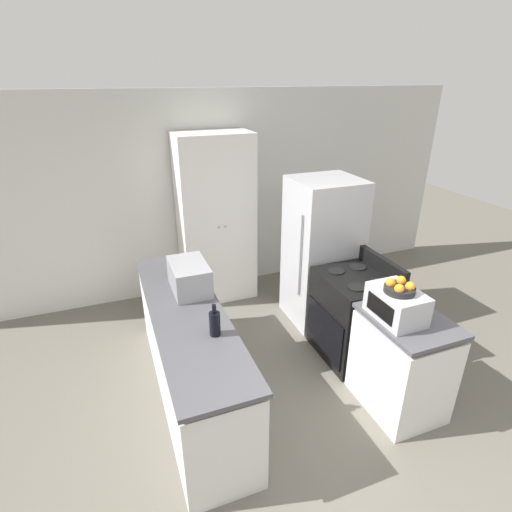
{
  "coord_description": "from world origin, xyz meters",
  "views": [
    {
      "loc": [
        -1.33,
        -1.65,
        2.73
      ],
      "look_at": [
        0.0,
        1.8,
        1.05
      ],
      "focal_mm": 28.0,
      "sensor_mm": 36.0,
      "label": 1
    }
  ],
  "objects_px": {
    "pantry_cabinet": "(216,220)",
    "microwave": "(190,277)",
    "stove": "(353,316)",
    "wine_bottle": "(215,323)",
    "fruit_bowl": "(400,288)",
    "toaster_oven": "(396,304)",
    "refrigerator": "(322,252)"
  },
  "relations": [
    {
      "from": "pantry_cabinet",
      "to": "stove",
      "type": "bearing_deg",
      "value": -61.34
    },
    {
      "from": "stove",
      "to": "wine_bottle",
      "type": "height_order",
      "value": "wine_bottle"
    },
    {
      "from": "wine_bottle",
      "to": "toaster_oven",
      "type": "relative_size",
      "value": 0.59
    },
    {
      "from": "pantry_cabinet",
      "to": "stove",
      "type": "relative_size",
      "value": 1.99
    },
    {
      "from": "stove",
      "to": "fruit_bowl",
      "type": "bearing_deg",
      "value": -101.05
    },
    {
      "from": "pantry_cabinet",
      "to": "fruit_bowl",
      "type": "bearing_deg",
      "value": -72.05
    },
    {
      "from": "toaster_oven",
      "to": "fruit_bowl",
      "type": "bearing_deg",
      "value": -123.03
    },
    {
      "from": "pantry_cabinet",
      "to": "microwave",
      "type": "distance_m",
      "value": 1.53
    },
    {
      "from": "microwave",
      "to": "wine_bottle",
      "type": "bearing_deg",
      "value": -88.28
    },
    {
      "from": "toaster_oven",
      "to": "fruit_bowl",
      "type": "height_order",
      "value": "fruit_bowl"
    },
    {
      "from": "pantry_cabinet",
      "to": "refrigerator",
      "type": "xyz_separation_m",
      "value": [
        0.99,
        -0.97,
        -0.21
      ]
    },
    {
      "from": "stove",
      "to": "wine_bottle",
      "type": "distance_m",
      "value": 1.72
    },
    {
      "from": "wine_bottle",
      "to": "toaster_oven",
      "type": "xyz_separation_m",
      "value": [
        1.44,
        -0.31,
        0.02
      ]
    },
    {
      "from": "stove",
      "to": "toaster_oven",
      "type": "xyz_separation_m",
      "value": [
        -0.13,
        -0.72,
        0.57
      ]
    },
    {
      "from": "refrigerator",
      "to": "microwave",
      "type": "relative_size",
      "value": 3.45
    },
    {
      "from": "toaster_oven",
      "to": "fruit_bowl",
      "type": "distance_m",
      "value": 0.17
    },
    {
      "from": "stove",
      "to": "refrigerator",
      "type": "height_order",
      "value": "refrigerator"
    },
    {
      "from": "stove",
      "to": "fruit_bowl",
      "type": "distance_m",
      "value": 1.06
    },
    {
      "from": "stove",
      "to": "toaster_oven",
      "type": "relative_size",
      "value": 2.37
    },
    {
      "from": "wine_bottle",
      "to": "toaster_oven",
      "type": "bearing_deg",
      "value": -12.0
    },
    {
      "from": "toaster_oven",
      "to": "wine_bottle",
      "type": "bearing_deg",
      "value": 168.0
    },
    {
      "from": "microwave",
      "to": "wine_bottle",
      "type": "xyz_separation_m",
      "value": [
        0.02,
        -0.77,
        -0.03
      ]
    },
    {
      "from": "pantry_cabinet",
      "to": "microwave",
      "type": "relative_size",
      "value": 4.28
    },
    {
      "from": "pantry_cabinet",
      "to": "microwave",
      "type": "xyz_separation_m",
      "value": [
        -0.65,
        -1.39,
        -0.02
      ]
    },
    {
      "from": "microwave",
      "to": "fruit_bowl",
      "type": "bearing_deg",
      "value": -36.96
    },
    {
      "from": "pantry_cabinet",
      "to": "wine_bottle",
      "type": "height_order",
      "value": "pantry_cabinet"
    },
    {
      "from": "fruit_bowl",
      "to": "wine_bottle",
      "type": "bearing_deg",
      "value": 167.21
    },
    {
      "from": "stove",
      "to": "microwave",
      "type": "xyz_separation_m",
      "value": [
        -1.59,
        0.35,
        0.58
      ]
    },
    {
      "from": "microwave",
      "to": "stove",
      "type": "bearing_deg",
      "value": -12.29
    },
    {
      "from": "pantry_cabinet",
      "to": "refrigerator",
      "type": "relative_size",
      "value": 1.24
    },
    {
      "from": "wine_bottle",
      "to": "refrigerator",
      "type": "bearing_deg",
      "value": 36.3
    },
    {
      "from": "microwave",
      "to": "fruit_bowl",
      "type": "height_order",
      "value": "fruit_bowl"
    }
  ]
}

